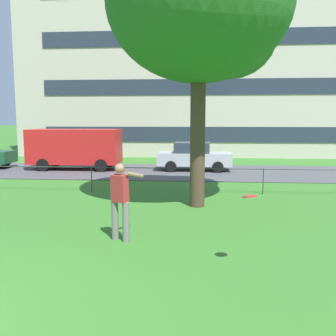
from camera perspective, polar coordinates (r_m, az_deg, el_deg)
The scene contains 8 objects.
street_strip at distance 20.82m, azimuth -6.90°, elevation -0.43°, with size 80.00×6.28×0.01m, color #4C4C51.
park_fence at distance 15.12m, azimuth -11.40°, elevation -0.91°, with size 39.62×0.04×1.00m.
tree_large_lawn at distance 12.84m, azimuth 6.41°, elevation 23.13°, with size 5.72×6.15×8.78m.
person_thrower at distance 8.90m, azimuth -7.17°, elevation -4.66°, with size 0.74×0.67×1.82m.
frisbee at distance 7.17m, azimuth 12.17°, elevation -4.16°, with size 0.38×0.38×0.07m.
panel_van_left at distance 21.90m, azimuth -13.73°, elevation 3.13°, with size 5.02×2.14×2.24m.
car_silver_center at distance 20.89m, azimuth 3.93°, elevation 1.77°, with size 4.03×1.87×1.54m.
apartment_building_background at distance 35.29m, azimuth 5.83°, elevation 16.88°, with size 28.64×14.83×17.27m.
Camera 1 is at (4.20, -4.28, 2.84)m, focal length 40.65 mm.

